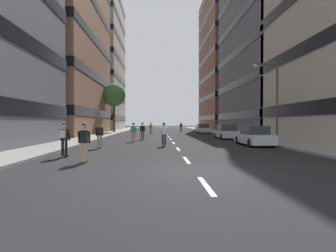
# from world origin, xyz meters

# --- Properties ---
(ground_plane) EXTENTS (179.52, 179.52, 0.00)m
(ground_plane) POSITION_xyz_m (0.00, 29.92, 0.00)
(ground_plane) COLOR black
(sidewalk_left) EXTENTS (2.95, 82.28, 0.14)m
(sidewalk_left) POSITION_xyz_m (-8.72, 33.66, 0.07)
(sidewalk_left) COLOR gray
(sidewalk_left) RESTS_ON ground_plane
(sidewalk_right) EXTENTS (2.95, 82.28, 0.14)m
(sidewalk_right) POSITION_xyz_m (8.72, 33.66, 0.07)
(sidewalk_right) COLOR gray
(sidewalk_right) RESTS_ON ground_plane
(lane_markings) EXTENTS (0.16, 67.20, 0.01)m
(lane_markings) POSITION_xyz_m (0.00, 30.50, 0.00)
(lane_markings) COLOR silver
(lane_markings) RESTS_ON ground_plane
(building_left_mid) EXTENTS (13.35, 21.22, 30.98)m
(building_left_mid) POSITION_xyz_m (-16.82, 29.10, 15.58)
(building_left_mid) COLOR #9E6B51
(building_left_mid) RESTS_ON ground_plane
(building_left_far) EXTENTS (13.35, 18.77, 31.99)m
(building_left_far) POSITION_xyz_m (-16.82, 52.82, 16.08)
(building_left_far) COLOR #BCB29E
(building_left_far) RESTS_ON ground_plane
(building_right_mid) EXTENTS (13.35, 20.90, 37.08)m
(building_right_mid) POSITION_xyz_m (16.82, 29.10, 18.63)
(building_right_mid) COLOR slate
(building_right_mid) RESTS_ON ground_plane
(building_right_far) EXTENTS (13.35, 20.78, 32.93)m
(building_right_far) POSITION_xyz_m (16.82, 52.82, 16.56)
(building_right_far) COLOR brown
(building_right_far) RESTS_ON ground_plane
(parked_car_near) EXTENTS (1.82, 4.40, 1.52)m
(parked_car_near) POSITION_xyz_m (6.05, 10.36, 0.70)
(parked_car_near) COLOR silver
(parked_car_near) RESTS_ON ground_plane
(parked_car_mid) EXTENTS (1.82, 4.40, 1.52)m
(parked_car_mid) POSITION_xyz_m (6.05, 18.43, 0.70)
(parked_car_mid) COLOR silver
(parked_car_mid) RESTS_ON ground_plane
(parked_car_far) EXTENTS (1.82, 4.40, 1.52)m
(parked_car_far) POSITION_xyz_m (6.05, 33.01, 0.70)
(parked_car_far) COLOR silver
(parked_car_far) RESTS_ON ground_plane
(street_tree_near) EXTENTS (3.89, 3.89, 8.19)m
(street_tree_near) POSITION_xyz_m (-8.72, 34.86, 6.34)
(street_tree_near) COLOR #4C3823
(street_tree_near) RESTS_ON sidewalk_left
(streetlamp_right) EXTENTS (2.13, 0.30, 6.50)m
(streetlamp_right) POSITION_xyz_m (8.06, 11.61, 4.14)
(streetlamp_right) COLOR #3F3F44
(streetlamp_right) RESTS_ON sidewalk_right
(skater_0) EXTENTS (0.55, 0.92, 1.78)m
(skater_0) POSITION_xyz_m (-2.89, 16.93, 0.98)
(skater_0) COLOR brown
(skater_0) RESTS_ON ground_plane
(skater_1) EXTENTS (0.57, 0.92, 1.78)m
(skater_1) POSITION_xyz_m (3.18, 40.85, 0.98)
(skater_1) COLOR brown
(skater_1) RESTS_ON ground_plane
(skater_2) EXTENTS (0.55, 0.92, 1.78)m
(skater_2) POSITION_xyz_m (-5.35, 8.59, 1.02)
(skater_2) COLOR brown
(skater_2) RESTS_ON ground_plane
(skater_3) EXTENTS (0.55, 0.91, 1.78)m
(skater_3) POSITION_xyz_m (-6.15, 4.16, 1.02)
(skater_3) COLOR brown
(skater_3) RESTS_ON ground_plane
(skater_4) EXTENTS (0.53, 0.90, 1.78)m
(skater_4) POSITION_xyz_m (-0.90, 9.98, 0.98)
(skater_4) COLOR brown
(skater_4) RESTS_ON ground_plane
(skater_5) EXTENTS (0.55, 0.92, 1.78)m
(skater_5) POSITION_xyz_m (-4.64, 2.33, 0.98)
(skater_5) COLOR brown
(skater_5) RESTS_ON ground_plane
(skater_6) EXTENTS (0.55, 0.91, 1.78)m
(skater_6) POSITION_xyz_m (-3.55, 14.27, 0.98)
(skater_6) COLOR brown
(skater_6) RESTS_ON ground_plane
(skater_7) EXTENTS (0.56, 0.92, 1.78)m
(skater_7) POSITION_xyz_m (-2.44, 30.94, 0.98)
(skater_7) COLOR brown
(skater_7) RESTS_ON ground_plane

